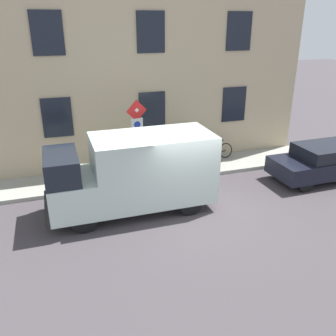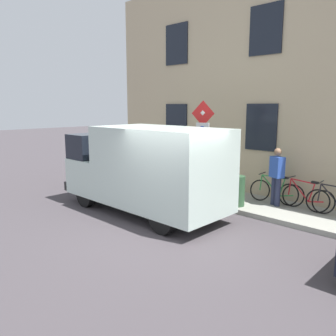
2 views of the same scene
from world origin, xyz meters
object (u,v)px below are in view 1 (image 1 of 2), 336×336
Objects in this scene: parked_hatchback at (324,161)px; bicycle_black at (215,151)px; sign_post_stacked at (137,130)px; litter_bin at (168,164)px; delivery_van at (135,172)px; pedestrian at (180,144)px; bicycle_red at (196,153)px; bicycle_green at (177,156)px.

parked_hatchback is 2.34× the size of bicycle_black.
sign_post_stacked is 0.74× the size of parked_hatchback.
parked_hatchback reaches higher than litter_bin.
delivery_van is 3.10× the size of pedestrian.
pedestrian is at bearing 19.37° from bicycle_red.
parked_hatchback is at bearing -104.18° from sign_post_stacked.
parked_hatchback is 4.47× the size of litter_bin.
bicycle_green is 1.91× the size of litter_bin.
litter_bin is at bearing -83.61° from sign_post_stacked.
bicycle_black is at bearing -58.68° from pedestrian.
sign_post_stacked is 1.73× the size of bicycle_red.
bicycle_red is (2.92, 4.14, -0.22)m from parked_hatchback.
pedestrian is 1.25m from litter_bin.
sign_post_stacked is at bearing -14.81° from parked_hatchback.
delivery_van is 7.56m from parked_hatchback.
bicycle_green is at bearing -59.09° from sign_post_stacked.
bicycle_red is 0.90m from bicycle_green.
delivery_van is 4.05m from bicycle_green.
bicycle_red is (0.00, 0.90, 0.00)m from bicycle_black.
delivery_van reaches higher than parked_hatchback.
bicycle_green is (1.16, -1.94, -1.63)m from sign_post_stacked.
delivery_van is at bearing 29.86° from bicycle_black.
delivery_van is 5.35m from bicycle_black.
sign_post_stacked reaches higher than pedestrian.
sign_post_stacked is 0.56× the size of delivery_van.
bicycle_black is at bearing -174.73° from bicycle_red.
bicycle_black is at bearing 175.80° from bicycle_green.
pedestrian is at bearing -64.66° from sign_post_stacked.
sign_post_stacked is at bearing 139.98° from pedestrian.
delivery_van reaches higher than bicycle_green.
pedestrian is (2.88, -2.60, -0.26)m from delivery_van.
delivery_van is at bearing 47.47° from bicycle_red.
litter_bin is (-1.03, 1.61, 0.08)m from bicycle_red.
delivery_van is 1.33× the size of parked_hatchback.
bicycle_green is 0.60m from pedestrian.
bicycle_red is (3.08, -3.40, -0.82)m from delivery_van.
bicycle_red is 1.00m from pedestrian.
pedestrian reaches higher than parked_hatchback.
sign_post_stacked is at bearing -106.51° from delivery_van.
pedestrian is (0.96, -2.03, -1.07)m from sign_post_stacked.
bicycle_green is 1.00× the size of pedestrian.
litter_bin is (-0.83, 0.81, -0.48)m from pedestrian.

